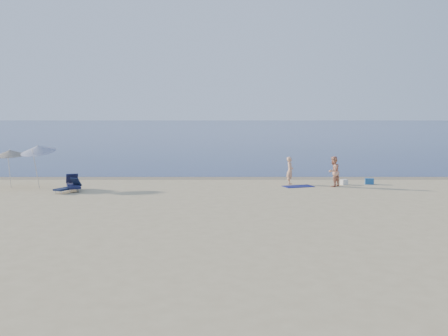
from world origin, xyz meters
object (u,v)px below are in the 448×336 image
object	(u,v)px
blue_cooler	(369,181)
umbrella_near	(38,149)
person_left	(290,171)
person_right	(333,172)

from	to	relation	value
blue_cooler	umbrella_near	world-z (taller)	umbrella_near
blue_cooler	umbrella_near	bearing A→B (deg)	-168.84
person_left	umbrella_near	size ratio (longest dim) A/B	0.63
person_right	umbrella_near	xyz separation A→B (m)	(-16.21, -0.36, 1.29)
umbrella_near	person_right	bearing A→B (deg)	22.62
person_right	blue_cooler	xyz separation A→B (m)	(2.25, 0.94, -0.67)
person_left	blue_cooler	world-z (taller)	person_left
blue_cooler	person_right	bearing A→B (deg)	-150.15
person_left	blue_cooler	xyz separation A→B (m)	(4.56, 0.04, -0.62)
person_right	blue_cooler	bearing A→B (deg)	154.29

